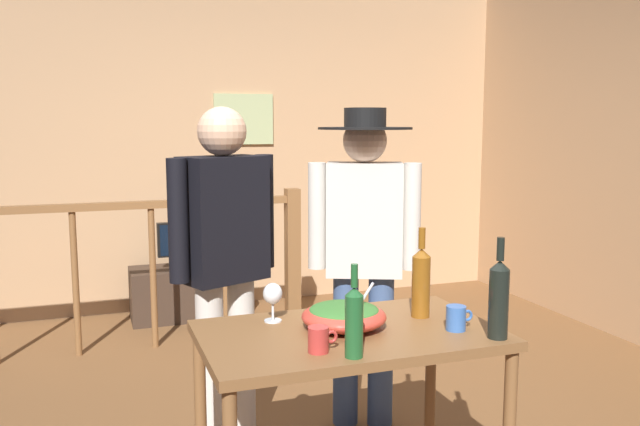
# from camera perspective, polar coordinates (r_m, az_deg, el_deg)

# --- Properties ---
(back_wall) EXTENTS (5.04, 0.10, 2.79)m
(back_wall) POSITION_cam_1_polar(r_m,az_deg,el_deg) (5.73, -7.82, 6.07)
(back_wall) COLOR tan
(back_wall) RESTS_ON ground_plane
(side_wall_right) EXTENTS (0.10, 3.92, 2.79)m
(side_wall_right) POSITION_cam_1_polar(r_m,az_deg,el_deg) (5.28, 24.86, 5.27)
(side_wall_right) COLOR tan
(side_wall_right) RESTS_ON ground_plane
(framed_picture) EXTENTS (0.51, 0.03, 0.42)m
(framed_picture) POSITION_cam_1_polar(r_m,az_deg,el_deg) (5.70, -6.58, 8.02)
(framed_picture) COLOR #A0AF7A
(stair_railing) EXTENTS (2.62, 0.10, 1.08)m
(stair_railing) POSITION_cam_1_polar(r_m,az_deg,el_deg) (4.74, -12.00, -3.38)
(stair_railing) COLOR brown
(stair_railing) RESTS_ON ground_plane
(tv_console) EXTENTS (0.90, 0.40, 0.41)m
(tv_console) POSITION_cam_1_polar(r_m,az_deg,el_deg) (5.48, -11.26, -6.67)
(tv_console) COLOR #38281E
(tv_console) RESTS_ON ground_plane
(flat_screen_tv) EXTENTS (0.47, 0.12, 0.37)m
(flat_screen_tv) POSITION_cam_1_polar(r_m,az_deg,el_deg) (5.36, -11.34, -2.31)
(flat_screen_tv) COLOR black
(flat_screen_tv) RESTS_ON tv_console
(serving_table) EXTENTS (1.17, 0.70, 0.75)m
(serving_table) POSITION_cam_1_polar(r_m,az_deg,el_deg) (2.69, 2.49, -11.81)
(serving_table) COLOR brown
(serving_table) RESTS_ON ground_plane
(salad_bowl) EXTENTS (0.34, 0.34, 0.18)m
(salad_bowl) POSITION_cam_1_polar(r_m,az_deg,el_deg) (2.67, 2.07, -8.75)
(salad_bowl) COLOR #CC3D2D
(salad_bowl) RESTS_ON serving_table
(wine_glass) EXTENTS (0.08, 0.08, 0.16)m
(wine_glass) POSITION_cam_1_polar(r_m,az_deg,el_deg) (2.75, -4.09, -7.06)
(wine_glass) COLOR silver
(wine_glass) RESTS_ON serving_table
(wine_bottle_green) EXTENTS (0.07, 0.07, 0.33)m
(wine_bottle_green) POSITION_cam_1_polar(r_m,az_deg,el_deg) (2.34, 2.95, -9.19)
(wine_bottle_green) COLOR #1E5628
(wine_bottle_green) RESTS_ON serving_table
(wine_bottle_dark) EXTENTS (0.08, 0.08, 0.39)m
(wine_bottle_dark) POSITION_cam_1_polar(r_m,az_deg,el_deg) (2.62, 15.11, -7.02)
(wine_bottle_dark) COLOR black
(wine_bottle_dark) RESTS_ON serving_table
(wine_bottle_amber) EXTENTS (0.08, 0.08, 0.38)m
(wine_bottle_amber) POSITION_cam_1_polar(r_m,az_deg,el_deg) (2.83, 8.67, -5.79)
(wine_bottle_amber) COLOR brown
(wine_bottle_amber) RESTS_ON serving_table
(mug_blue) EXTENTS (0.11, 0.08, 0.10)m
(mug_blue) POSITION_cam_1_polar(r_m,az_deg,el_deg) (2.70, 11.65, -8.83)
(mug_blue) COLOR #3866B2
(mug_blue) RESTS_ON serving_table
(mug_red) EXTENTS (0.11, 0.08, 0.09)m
(mug_red) POSITION_cam_1_polar(r_m,az_deg,el_deg) (2.41, -0.09, -10.81)
(mug_red) COLOR #B7332D
(mug_red) RESTS_ON serving_table
(person_standing_left) EXTENTS (0.53, 0.35, 1.64)m
(person_standing_left) POSITION_cam_1_polar(r_m,az_deg,el_deg) (3.15, -8.24, -3.23)
(person_standing_left) COLOR beige
(person_standing_left) RESTS_ON ground_plane
(person_standing_right) EXTENTS (0.53, 0.47, 1.64)m
(person_standing_right) POSITION_cam_1_polar(r_m,az_deg,el_deg) (3.36, 3.80, -2.34)
(person_standing_right) COLOR #3D5684
(person_standing_right) RESTS_ON ground_plane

